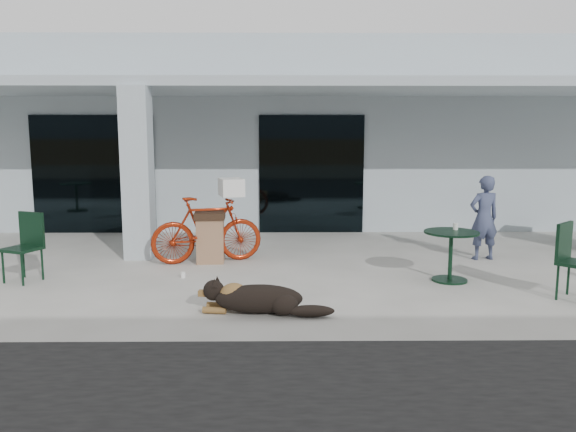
{
  "coord_description": "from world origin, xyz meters",
  "views": [
    {
      "loc": [
        1.13,
        -7.92,
        2.28
      ],
      "look_at": [
        1.22,
        0.78,
        1.0
      ],
      "focal_mm": 35.0,
      "sensor_mm": 36.0,
      "label": 1
    }
  ],
  "objects_px": {
    "dog": "(259,297)",
    "person": "(484,218)",
    "bicycle": "(207,230)",
    "cafe_chair_near": "(22,248)",
    "cafe_table_far": "(450,256)",
    "trash_receptacle": "(210,237)"
  },
  "relations": [
    {
      "from": "bicycle",
      "to": "person",
      "type": "distance_m",
      "value": 5.0
    },
    {
      "from": "dog",
      "to": "trash_receptacle",
      "type": "relative_size",
      "value": 1.43
    },
    {
      "from": "cafe_chair_near",
      "to": "person",
      "type": "xyz_separation_m",
      "value": [
        7.69,
        1.48,
        0.23
      ]
    },
    {
      "from": "cafe_table_far",
      "to": "person",
      "type": "xyz_separation_m",
      "value": [
        1.04,
        1.51,
        0.37
      ]
    },
    {
      "from": "bicycle",
      "to": "trash_receptacle",
      "type": "bearing_deg",
      "value": -71.85
    },
    {
      "from": "bicycle",
      "to": "cafe_chair_near",
      "type": "distance_m",
      "value": 2.98
    },
    {
      "from": "cafe_chair_near",
      "to": "trash_receptacle",
      "type": "xyz_separation_m",
      "value": [
        2.74,
        1.32,
        -0.08
      ]
    },
    {
      "from": "cafe_table_far",
      "to": "person",
      "type": "height_order",
      "value": "person"
    },
    {
      "from": "dog",
      "to": "person",
      "type": "relative_size",
      "value": 0.84
    },
    {
      "from": "bicycle",
      "to": "person",
      "type": "xyz_separation_m",
      "value": [
        5.0,
        0.19,
        0.18
      ]
    },
    {
      "from": "bicycle",
      "to": "cafe_chair_near",
      "type": "xyz_separation_m",
      "value": [
        -2.69,
        -1.29,
        -0.06
      ]
    },
    {
      "from": "dog",
      "to": "trash_receptacle",
      "type": "distance_m",
      "value": 3.11
    },
    {
      "from": "dog",
      "to": "cafe_table_far",
      "type": "relative_size",
      "value": 1.54
    },
    {
      "from": "dog",
      "to": "person",
      "type": "distance_m",
      "value": 5.05
    },
    {
      "from": "trash_receptacle",
      "to": "person",
      "type": "bearing_deg",
      "value": 1.8
    },
    {
      "from": "bicycle",
      "to": "cafe_table_far",
      "type": "bearing_deg",
      "value": -124.73
    },
    {
      "from": "bicycle",
      "to": "cafe_chair_near",
      "type": "height_order",
      "value": "bicycle"
    },
    {
      "from": "dog",
      "to": "cafe_chair_near",
      "type": "height_order",
      "value": "cafe_chair_near"
    },
    {
      "from": "dog",
      "to": "person",
      "type": "bearing_deg",
      "value": 45.45
    },
    {
      "from": "cafe_chair_near",
      "to": "cafe_table_far",
      "type": "relative_size",
      "value": 1.27
    },
    {
      "from": "cafe_table_far",
      "to": "person",
      "type": "relative_size",
      "value": 0.55
    },
    {
      "from": "bicycle",
      "to": "cafe_table_far",
      "type": "distance_m",
      "value": 4.17
    }
  ]
}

